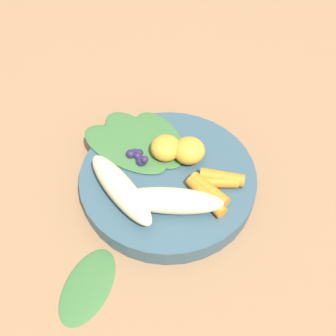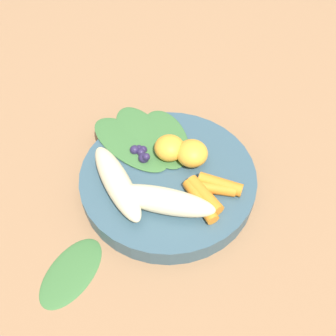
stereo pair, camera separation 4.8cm
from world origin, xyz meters
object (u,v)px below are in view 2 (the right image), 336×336
at_px(banana_peeled_right, 117,182).
at_px(orange_segment_near, 169,148).
at_px(banana_peeled_left, 163,201).
at_px(kale_leaf_stray, 71,271).
at_px(bowl, 168,179).

distance_m(banana_peeled_right, orange_segment_near, 0.09).
bearing_deg(banana_peeled_right, banana_peeled_left, 36.71).
distance_m(banana_peeled_left, kale_leaf_stray, 0.14).
height_order(banana_peeled_right, kale_leaf_stray, banana_peeled_right).
height_order(bowl, kale_leaf_stray, bowl).
xyz_separation_m(bowl, kale_leaf_stray, (0.07, -0.16, -0.01)).
bearing_deg(bowl, banana_peeled_right, -90.46).
height_order(bowl, banana_peeled_left, banana_peeled_left).
relative_size(banana_peeled_left, kale_leaf_stray, 1.34).
bearing_deg(banana_peeled_right, kale_leaf_stray, -53.90).
relative_size(bowl, kale_leaf_stray, 2.46).
relative_size(bowl, orange_segment_near, 5.71).
distance_m(bowl, orange_segment_near, 0.04).
bearing_deg(kale_leaf_stray, orange_segment_near, 172.53).
bearing_deg(kale_leaf_stray, banana_peeled_left, 152.39).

